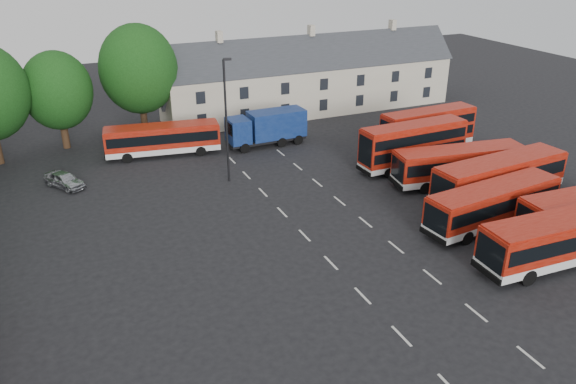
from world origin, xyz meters
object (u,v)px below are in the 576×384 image
(box_truck, at_px, (267,127))
(bus_row_a, at_px, (565,236))
(lamppost, at_px, (226,118))
(silver_car, at_px, (64,180))
(bus_dd_south, at_px, (413,143))

(box_truck, bearing_deg, bus_row_a, -74.13)
(bus_row_a, distance_m, lamppost, 26.59)
(bus_row_a, distance_m, silver_car, 38.33)
(box_truck, distance_m, silver_car, 19.78)
(bus_row_a, bearing_deg, box_truck, 109.55)
(bus_row_a, xyz_separation_m, bus_dd_south, (0.83, 17.61, 0.36))
(bus_dd_south, height_order, box_truck, bus_dd_south)
(bus_dd_south, xyz_separation_m, box_truck, (-9.70, 10.94, -0.42))
(bus_row_a, height_order, silver_car, bus_row_a)
(box_truck, xyz_separation_m, silver_car, (-19.53, -2.85, -1.27))
(box_truck, bearing_deg, silver_car, -173.10)
(lamppost, bearing_deg, bus_row_a, -54.47)
(silver_car, distance_m, lamppost, 14.62)
(bus_row_a, height_order, lamppost, lamppost)
(bus_dd_south, relative_size, silver_car, 2.55)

